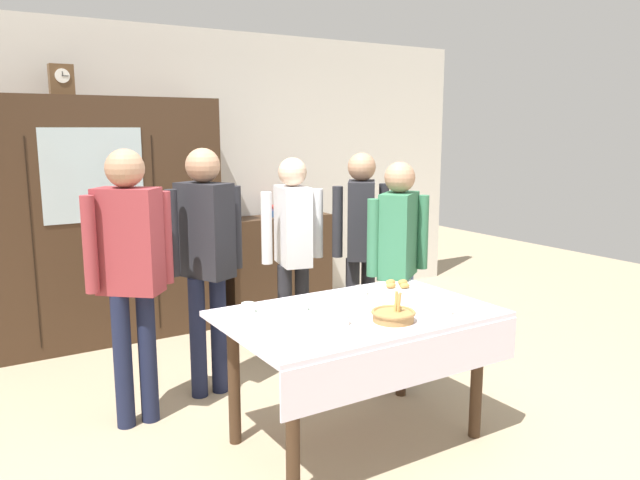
{
  "coord_description": "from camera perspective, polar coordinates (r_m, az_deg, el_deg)",
  "views": [
    {
      "loc": [
        -1.96,
        -2.94,
        1.8
      ],
      "look_at": [
        0.0,
        0.2,
        1.13
      ],
      "focal_mm": 34.69,
      "sensor_mm": 36.0,
      "label": 1
    }
  ],
  "objects": [
    {
      "name": "bookshelf_low",
      "position": [
        6.19,
        -3.94,
        -2.13
      ],
      "size": [
        1.09,
        0.35,
        0.95
      ],
      "color": "#3D2819",
      "rests_on": "ground"
    },
    {
      "name": "book_stack",
      "position": [
        6.1,
        -4.0,
        2.67
      ],
      "size": [
        0.16,
        0.22,
        0.1
      ],
      "color": "#2D5184",
      "rests_on": "bookshelf_low"
    },
    {
      "name": "bread_basket",
      "position": [
        3.36,
        6.79,
        -6.89
      ],
      "size": [
        0.24,
        0.24,
        0.16
      ],
      "color": "#9E7542",
      "rests_on": "dining_table"
    },
    {
      "name": "tea_cup_far_left",
      "position": [
        3.74,
        9.07,
        -5.26
      ],
      "size": [
        0.13,
        0.13,
        0.06
      ],
      "color": "white",
      "rests_on": "dining_table"
    },
    {
      "name": "back_wall",
      "position": [
        5.94,
        -12.65,
        5.68
      ],
      "size": [
        6.4,
        0.1,
        2.7
      ],
      "primitive_type": "cube",
      "color": "silver",
      "rests_on": "ground"
    },
    {
      "name": "tea_cup_front_edge",
      "position": [
        3.26,
        2.06,
        -7.5
      ],
      "size": [
        0.13,
        0.13,
        0.06
      ],
      "color": "white",
      "rests_on": "dining_table"
    },
    {
      "name": "tea_cup_near_left",
      "position": [
        3.83,
        3.83,
        -4.78
      ],
      "size": [
        0.13,
        0.13,
        0.06
      ],
      "color": "white",
      "rests_on": "dining_table"
    },
    {
      "name": "wall_cabinet",
      "position": [
        5.46,
        -20.41,
        1.48
      ],
      "size": [
        2.15,
        0.46,
        2.05
      ],
      "color": "#3D2819",
      "rests_on": "ground"
    },
    {
      "name": "spoon_far_right",
      "position": [
        3.05,
        0.55,
        -9.2
      ],
      "size": [
        0.12,
        0.02,
        0.01
      ],
      "color": "silver",
      "rests_on": "dining_table"
    },
    {
      "name": "mantel_clock",
      "position": [
        5.39,
        -22.76,
        13.47
      ],
      "size": [
        0.18,
        0.11,
        0.24
      ],
      "color": "brown",
      "rests_on": "wall_cabinet"
    },
    {
      "name": "person_behind_table_left",
      "position": [
        4.65,
        -2.51,
        -0.11
      ],
      "size": [
        0.52,
        0.4,
        1.59
      ],
      "color": "#232328",
      "rests_on": "ground"
    },
    {
      "name": "person_behind_table_right",
      "position": [
        4.33,
        7.21,
        -1.08
      ],
      "size": [
        0.52,
        0.38,
        1.58
      ],
      "color": "slate",
      "rests_on": "ground"
    },
    {
      "name": "spoon_mid_left",
      "position": [
        3.3,
        -0.35,
        -7.71
      ],
      "size": [
        0.12,
        0.02,
        0.01
      ],
      "color": "silver",
      "rests_on": "dining_table"
    },
    {
      "name": "person_by_cabinet",
      "position": [
        4.14,
        -10.52,
        -0.7
      ],
      "size": [
        0.52,
        0.41,
        1.68
      ],
      "color": "#191E38",
      "rests_on": "ground"
    },
    {
      "name": "pastry_plate",
      "position": [
        4.04,
        7.14,
        -4.25
      ],
      "size": [
        0.28,
        0.28,
        0.05
      ],
      "color": "white",
      "rests_on": "dining_table"
    },
    {
      "name": "tea_cup_near_right",
      "position": [
        3.5,
        -1.74,
        -6.2
      ],
      "size": [
        0.13,
        0.13,
        0.06
      ],
      "color": "silver",
      "rests_on": "dining_table"
    },
    {
      "name": "dining_table",
      "position": [
        3.53,
        3.76,
        -8.53
      ],
      "size": [
        1.51,
        0.97,
        0.78
      ],
      "color": "#3D2819",
      "rests_on": "ground"
    },
    {
      "name": "tea_cup_mid_right",
      "position": [
        3.5,
        11.52,
        -6.42
      ],
      "size": [
        0.13,
        0.13,
        0.06
      ],
      "color": "white",
      "rests_on": "dining_table"
    },
    {
      "name": "person_beside_shelf",
      "position": [
        3.82,
        -17.13,
        -1.82
      ],
      "size": [
        0.52,
        0.39,
        1.69
      ],
      "color": "#191E38",
      "rests_on": "ground"
    },
    {
      "name": "ground_plane",
      "position": [
        3.97,
        1.59,
        -16.72
      ],
      "size": [
        12.0,
        12.0,
        0.0
      ],
      "primitive_type": "plane",
      "color": "tan",
      "rests_on": "ground"
    },
    {
      "name": "tea_cup_far_right",
      "position": [
        3.49,
        -6.62,
        -6.37
      ],
      "size": [
        0.13,
        0.13,
        0.06
      ],
      "color": "silver",
      "rests_on": "dining_table"
    },
    {
      "name": "person_near_right_end",
      "position": [
        4.82,
        3.8,
        0.5
      ],
      "size": [
        0.52,
        0.41,
        1.62
      ],
      "color": "#232328",
      "rests_on": "ground"
    },
    {
      "name": "spoon_back_edge",
      "position": [
        3.66,
        5.53,
        -5.93
      ],
      "size": [
        0.12,
        0.02,
        0.01
      ],
      "color": "silver",
      "rests_on": "dining_table"
    }
  ]
}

